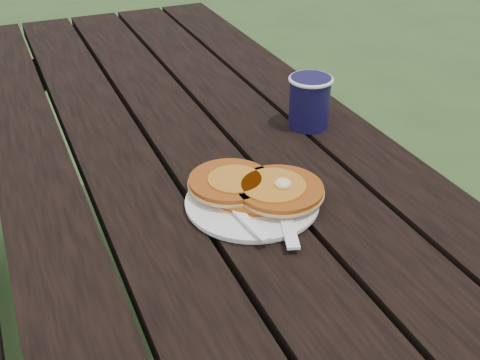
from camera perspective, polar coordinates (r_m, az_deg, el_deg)
name	(u,v)px	position (r m, az deg, el deg)	size (l,w,h in m)	color
picnic_table	(190,272)	(1.47, -4.74, -8.65)	(1.36, 1.80, 0.75)	black
plate	(252,203)	(1.00, 1.15, -2.15)	(0.22, 0.22, 0.01)	white
pancake_stack	(256,187)	(1.01, 1.54, -0.71)	(0.21, 0.20, 0.04)	#A34B12
knife	(285,214)	(0.97, 4.27, -3.24)	(0.02, 0.18, 0.01)	white
fork	(248,222)	(0.94, 0.76, -3.97)	(0.03, 0.16, 0.01)	white
coffee_cup	(310,99)	(1.25, 6.62, 7.64)	(0.09, 0.09, 0.11)	black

